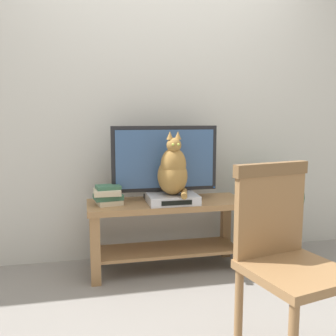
{
  "coord_description": "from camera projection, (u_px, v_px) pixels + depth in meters",
  "views": [
    {
      "loc": [
        -0.6,
        -2.14,
        1.18
      ],
      "look_at": [
        -0.01,
        0.54,
        0.8
      ],
      "focal_mm": 40.06,
      "sensor_mm": 36.0,
      "label": 1
    }
  ],
  "objects": [
    {
      "name": "back_wall",
      "position": [
        158.0,
        90.0,
        3.12
      ],
      "size": [
        7.0,
        0.12,
        2.8
      ],
      "primitive_type": "cube",
      "color": "beige",
      "rests_on": "ground"
    },
    {
      "name": "tv_stand",
      "position": [
        167.0,
        222.0,
        2.88
      ],
      "size": [
        1.19,
        0.43,
        0.54
      ],
      "color": "olive",
      "rests_on": "ground"
    },
    {
      "name": "book_stack",
      "position": [
        108.0,
        195.0,
        2.76
      ],
      "size": [
        0.22,
        0.2,
        0.14
      ],
      "color": "beige",
      "rests_on": "tv_stand"
    },
    {
      "name": "tv",
      "position": [
        165.0,
        162.0,
        2.89
      ],
      "size": [
        0.82,
        0.2,
        0.57
      ],
      "color": "black",
      "rests_on": "tv_stand"
    },
    {
      "name": "cat",
      "position": [
        173.0,
        171.0,
        2.75
      ],
      "size": [
        0.22,
        0.32,
        0.47
      ],
      "color": "olive",
      "rests_on": "media_box"
    },
    {
      "name": "wooden_chair",
      "position": [
        284.0,
        251.0,
        1.72
      ],
      "size": [
        0.49,
        0.49,
        0.97
      ],
      "color": "olive",
      "rests_on": "ground"
    },
    {
      "name": "media_box",
      "position": [
        172.0,
        199.0,
        2.79
      ],
      "size": [
        0.37,
        0.28,
        0.07
      ],
      "color": "#BCBCC1",
      "rests_on": "tv_stand"
    },
    {
      "name": "ground_plane",
      "position": [
        188.0,
        305.0,
        2.37
      ],
      "size": [
        12.0,
        12.0,
        0.0
      ],
      "primitive_type": "plane",
      "color": "gray"
    },
    {
      "name": "potted_plant",
      "position": [
        274.0,
        206.0,
        2.97
      ],
      "size": [
        0.45,
        0.45,
        0.78
      ],
      "color": "#47474C",
      "rests_on": "ground"
    }
  ]
}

